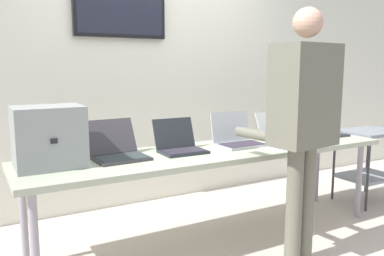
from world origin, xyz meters
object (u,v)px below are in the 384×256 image
laptop_station_1 (180,144)px  laptop_station_2 (237,138)px  person (303,114)px  laptop_station_0 (117,150)px  equipment_box (49,137)px  workbench (216,156)px  laptop_station_4 (323,129)px  storage_cart (368,154)px  laptop_station_3 (280,133)px

laptop_station_1 → laptop_station_2: 0.52m
laptop_station_2 → person: person is taller
laptop_station_0 → person: bearing=-35.0°
laptop_station_0 → person: person is taller
laptop_station_0 → laptop_station_1: (0.48, -0.03, -0.00)m
laptop_station_1 → equipment_box: bearing=-179.9°
equipment_box → laptop_station_0: 0.48m
laptop_station_0 → workbench: bearing=-7.6°
equipment_box → laptop_station_4: (2.44, -0.00, -0.14)m
person → storage_cart: (1.55, 0.63, -0.57)m
equipment_box → storage_cart: bearing=-1.2°
laptop_station_0 → storage_cart: (2.58, -0.09, -0.30)m
laptop_station_3 → storage_cart: (1.10, -0.09, -0.29)m
laptop_station_1 → workbench: bearing=-14.3°
equipment_box → storage_cart: (3.04, -0.06, -0.44)m
equipment_box → laptop_station_3: size_ratio=1.19×
equipment_box → laptop_station_1: bearing=0.1°
person → storage_cart: bearing=22.1°
laptop_station_4 → person: size_ratio=0.20×
storage_cart → person: bearing=-157.9°
laptop_station_2 → laptop_station_4: size_ratio=1.05×
person → laptop_station_0: bearing=145.0°
workbench → storage_cart: size_ratio=4.05×
laptop_station_3 → laptop_station_4: laptop_station_4 is taller
laptop_station_3 → storage_cart: size_ratio=0.49×
laptop_station_1 → storage_cart: laptop_station_1 is taller
workbench → person: bearing=-65.9°
person → storage_cart: person is taller
workbench → laptop_station_3: 0.75m
laptop_station_3 → laptop_station_1: bearing=-178.6°
workbench → laptop_station_2: bearing=14.5°
equipment_box → person: 1.65m
laptop_station_3 → storage_cart: laptop_station_3 is taller
laptop_station_2 → laptop_station_3: bearing=3.9°
laptop_station_3 → laptop_station_4: size_ratio=1.01×
laptop_station_2 → laptop_station_4: (0.98, 0.00, -0.00)m
laptop_station_3 → storage_cart: 1.14m
laptop_station_4 → laptop_station_2: bearing=-179.9°
laptop_station_1 → storage_cart: (2.11, -0.06, -0.30)m
laptop_station_0 → laptop_station_1: laptop_station_0 is taller
equipment_box → laptop_station_2: equipment_box is taller
laptop_station_2 → laptop_station_3: 0.49m
laptop_station_1 → laptop_station_4: 1.50m
laptop_station_1 → person: size_ratio=0.19×
laptop_station_1 → laptop_station_4: bearing=-0.3°
laptop_station_1 → laptop_station_3: size_ratio=0.94×
equipment_box → laptop_station_3: 1.95m
workbench → laptop_station_2: laptop_station_2 is taller
workbench → laptop_station_3: (0.73, 0.10, 0.10)m
laptop_station_0 → storage_cart: bearing=-2.1°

